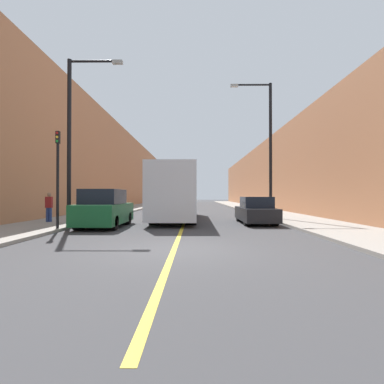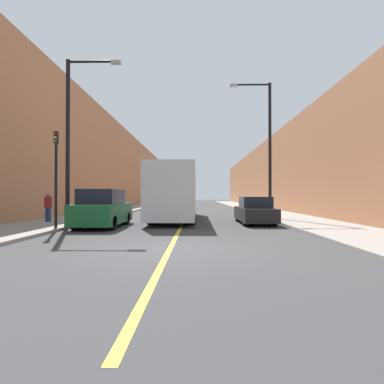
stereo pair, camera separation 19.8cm
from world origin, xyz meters
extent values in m
plane|color=#38383A|center=(0.00, 0.00, 0.00)|extent=(200.00, 200.00, 0.00)
cube|color=gray|center=(-7.14, 30.00, 0.06)|extent=(3.70, 72.00, 0.13)
cube|color=gray|center=(7.14, 30.00, 0.06)|extent=(3.70, 72.00, 0.13)
cube|color=#B2724C|center=(-10.99, 30.00, 5.35)|extent=(4.00, 72.00, 10.69)
cube|color=#B2724C|center=(10.99, 30.00, 4.09)|extent=(4.00, 72.00, 8.18)
cube|color=gold|center=(0.00, 30.00, 0.00)|extent=(0.16, 72.00, 0.01)
cube|color=silver|center=(-0.59, 10.91, 1.79)|extent=(2.56, 11.09, 3.02)
cube|color=black|center=(-0.59, 5.39, 2.32)|extent=(2.18, 0.04, 1.36)
cylinder|color=black|center=(-1.59, 7.47, 0.47)|extent=(0.56, 0.93, 0.93)
cylinder|color=black|center=(0.41, 7.47, 0.47)|extent=(0.56, 0.93, 0.93)
cylinder|color=black|center=(-1.59, 14.34, 0.47)|extent=(0.56, 0.93, 0.93)
cylinder|color=black|center=(0.41, 14.34, 0.47)|extent=(0.56, 0.93, 0.93)
cube|color=#145128|center=(-3.92, 6.24, 0.69)|extent=(1.96, 4.51, 0.96)
cube|color=black|center=(-3.92, 6.02, 1.53)|extent=(1.73, 2.48, 0.72)
cube|color=black|center=(-3.92, 4.02, 0.86)|extent=(1.67, 0.04, 0.43)
cylinder|color=black|center=(-4.69, 4.84, 0.34)|extent=(0.43, 0.68, 0.68)
cylinder|color=black|center=(-3.16, 4.84, 0.34)|extent=(0.43, 0.68, 0.68)
cylinder|color=black|center=(-4.69, 7.64, 0.34)|extent=(0.43, 0.68, 0.68)
cylinder|color=black|center=(-3.16, 7.64, 0.34)|extent=(0.43, 0.68, 0.68)
cube|color=black|center=(4.05, 8.20, 0.54)|extent=(1.75, 4.46, 0.72)
cube|color=black|center=(4.05, 7.98, 1.21)|extent=(1.54, 2.01, 0.61)
cube|color=black|center=(4.05, 6.00, 0.67)|extent=(1.49, 0.04, 0.32)
cylinder|color=black|center=(3.37, 6.82, 0.31)|extent=(0.39, 0.62, 0.62)
cylinder|color=black|center=(4.73, 6.82, 0.31)|extent=(0.39, 0.62, 0.62)
cylinder|color=black|center=(3.37, 9.59, 0.31)|extent=(0.39, 0.62, 0.62)
cylinder|color=black|center=(4.73, 9.59, 0.31)|extent=(0.39, 0.62, 0.62)
cylinder|color=black|center=(-5.59, 5.89, 4.23)|extent=(0.20, 0.20, 8.20)
cylinder|color=black|center=(-4.40, 5.89, 8.22)|extent=(2.38, 0.12, 0.12)
cube|color=#999993|center=(-3.21, 5.89, 8.17)|extent=(0.50, 0.24, 0.16)
cylinder|color=black|center=(5.59, 10.90, 4.56)|extent=(0.20, 0.20, 8.86)
cylinder|color=black|center=(4.40, 10.90, 8.88)|extent=(2.38, 0.12, 0.12)
cube|color=#999993|center=(3.21, 10.90, 8.83)|extent=(0.50, 0.24, 0.16)
cylinder|color=black|center=(-5.49, 4.46, 2.02)|extent=(0.12, 0.12, 3.78)
cube|color=black|center=(-5.49, 4.46, 4.18)|extent=(0.16, 0.16, 0.55)
cylinder|color=#B21919|center=(-5.49, 4.37, 4.36)|extent=(0.11, 0.02, 0.11)
cylinder|color=yellow|center=(-5.49, 4.37, 4.18)|extent=(0.11, 0.02, 0.11)
cylinder|color=green|center=(-5.49, 4.37, 4.00)|extent=(0.11, 0.02, 0.11)
cylinder|color=navy|center=(-7.56, 7.73, 0.52)|extent=(0.16, 0.16, 0.78)
cylinder|color=navy|center=(-7.40, 7.73, 0.52)|extent=(0.16, 0.16, 0.78)
cube|color=maroon|center=(-7.48, 7.73, 1.21)|extent=(0.36, 0.20, 0.62)
sphere|color=#8C664C|center=(-7.48, 7.73, 1.63)|extent=(0.23, 0.23, 0.23)
camera|label=1|loc=(0.61, -8.76, 1.60)|focal=28.00mm
camera|label=2|loc=(0.81, -8.76, 1.60)|focal=28.00mm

